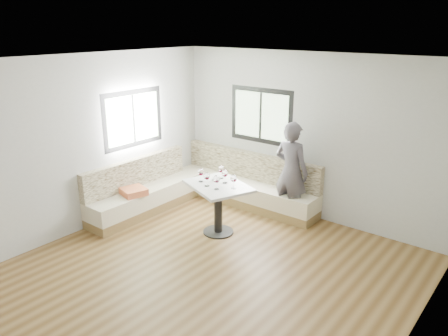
# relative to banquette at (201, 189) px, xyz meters

# --- Properties ---
(room) EXTENTS (5.01, 5.01, 2.81)m
(room) POSITION_rel_banquette_xyz_m (1.51, -1.55, 1.08)
(room) COLOR brown
(room) RESTS_ON ground
(banquette) EXTENTS (2.90, 2.80, 0.95)m
(banquette) POSITION_rel_banquette_xyz_m (0.00, 0.00, 0.00)
(banquette) COLOR olive
(banquette) RESTS_ON ground
(table) EXTENTS (1.22, 1.10, 0.83)m
(table) POSITION_rel_banquette_xyz_m (0.91, -0.63, 0.29)
(table) COLOR black
(table) RESTS_ON ground
(person) EXTENTS (0.65, 0.45, 1.71)m
(person) POSITION_rel_banquette_xyz_m (1.53, 0.55, 0.52)
(person) COLOR #4C474E
(person) RESTS_ON ground
(olive_ramekin) EXTENTS (0.09, 0.09, 0.03)m
(olive_ramekin) POSITION_rel_banquette_xyz_m (0.74, -0.52, 0.51)
(olive_ramekin) COLOR white
(olive_ramekin) RESTS_ON table
(wine_glass_a) EXTENTS (0.10, 0.10, 0.22)m
(wine_glass_a) POSITION_rel_banquette_xyz_m (0.61, -0.70, 0.65)
(wine_glass_a) COLOR white
(wine_glass_a) RESTS_ON table
(wine_glass_b) EXTENTS (0.10, 0.10, 0.22)m
(wine_glass_b) POSITION_rel_banquette_xyz_m (0.82, -0.79, 0.65)
(wine_glass_b) COLOR white
(wine_glass_b) RESTS_ON table
(wine_glass_c) EXTENTS (0.10, 0.10, 0.22)m
(wine_glass_c) POSITION_rel_banquette_xyz_m (1.02, -0.80, 0.65)
(wine_glass_c) COLOR white
(wine_glass_c) RESTS_ON table
(wine_glass_d) EXTENTS (0.10, 0.10, 0.22)m
(wine_glass_d) POSITION_rel_banquette_xyz_m (0.95, -0.51, 0.65)
(wine_glass_d) COLOR white
(wine_glass_d) RESTS_ON table
(wine_glass_e) EXTENTS (0.10, 0.10, 0.22)m
(wine_glass_e) POSITION_rel_banquette_xyz_m (1.20, -0.61, 0.65)
(wine_glass_e) COLOR white
(wine_glass_e) RESTS_ON table
(wine_glass_f) EXTENTS (0.10, 0.10, 0.22)m
(wine_glass_f) POSITION_rel_banquette_xyz_m (0.77, -0.38, 0.65)
(wine_glass_f) COLOR white
(wine_glass_f) RESTS_ON table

